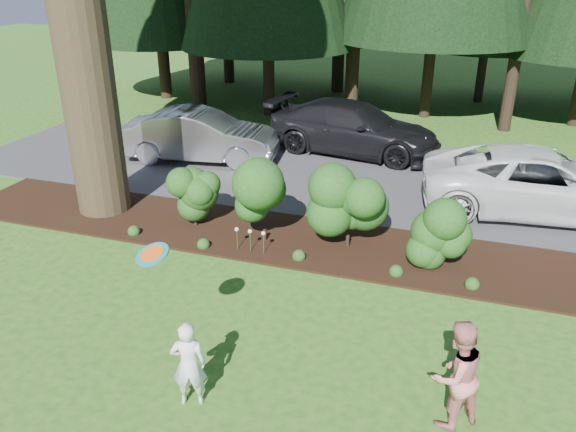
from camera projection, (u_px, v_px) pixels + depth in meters
The scene contains 11 objects.
ground at pixel (216, 318), 9.80m from camera, with size 80.00×80.00×0.00m, color #245819.
mulch_bed at pixel (277, 237), 12.59m from camera, with size 16.00×2.50×0.05m, color black.
driveway at pixel (326, 175), 16.27m from camera, with size 22.00×6.00×0.03m, color #38383A.
shrub_row at pixel (309, 212), 11.95m from camera, with size 6.53×1.60×1.61m.
lily_cluster at pixel (250, 232), 11.75m from camera, with size 0.69×0.09×0.57m.
car_silver_wagon at pixel (200, 136), 17.16m from camera, with size 1.64×4.71×1.55m, color #ADADB2.
car_white_suv at pixel (541, 182), 13.53m from camera, with size 2.59×5.62×1.56m, color silver.
car_dark_suv at pixel (354, 128), 17.83m from camera, with size 2.25×5.53×1.60m, color black.
child at pixel (189, 364), 7.66m from camera, with size 0.48×0.32×1.32m, color white.
adult at pixel (456, 375), 7.26m from camera, with size 0.77×0.60×1.59m, color red.
frisbee at pixel (152, 254), 7.44m from camera, with size 0.49×0.46×0.24m.
Camera 1 is at (3.77, -7.36, 5.68)m, focal length 35.00 mm.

